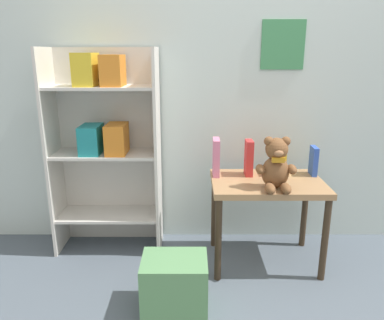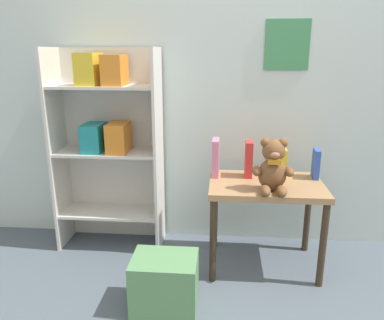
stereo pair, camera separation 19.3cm
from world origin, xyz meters
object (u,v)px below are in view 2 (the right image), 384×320
at_px(book_standing_yellow, 282,163).
at_px(bookshelf_side, 109,136).
at_px(book_standing_blue, 316,164).
at_px(storage_bin, 165,283).
at_px(book_standing_pink, 216,158).
at_px(teddy_bear, 273,167).
at_px(display_table, 266,195).
at_px(book_standing_red, 249,159).

bearing_deg(book_standing_yellow, bookshelf_side, 175.40).
distance_m(bookshelf_side, book_standing_blue, 1.33).
height_order(book_standing_yellow, storage_bin, book_standing_yellow).
bearing_deg(bookshelf_side, book_standing_pink, -8.99).
xyz_separation_m(teddy_bear, book_standing_pink, (-0.32, 0.24, -0.02)).
relative_size(teddy_bear, book_standing_blue, 1.66).
xyz_separation_m(teddy_bear, book_standing_blue, (0.29, 0.25, -0.05)).
xyz_separation_m(bookshelf_side, display_table, (1.01, -0.22, -0.30)).
height_order(bookshelf_side, teddy_bear, bookshelf_side).
xyz_separation_m(book_standing_pink, book_standing_yellow, (0.41, 0.01, -0.03)).
distance_m(teddy_bear, book_standing_pink, 0.40).
bearing_deg(bookshelf_side, book_standing_blue, -4.68).
height_order(display_table, book_standing_red, book_standing_red).
xyz_separation_m(book_standing_red, book_standing_blue, (0.41, 0.01, -0.02)).
bearing_deg(storage_bin, book_standing_blue, 34.09).
height_order(teddy_bear, storage_bin, teddy_bear).
distance_m(teddy_bear, storage_bin, 0.85).
height_order(teddy_bear, book_standing_yellow, teddy_bear).
bearing_deg(book_standing_pink, display_table, -18.99).
bearing_deg(teddy_bear, book_standing_red, 115.96).
bearing_deg(book_standing_red, display_table, -47.05).
relative_size(teddy_bear, storage_bin, 0.89).
bearing_deg(bookshelf_side, book_standing_yellow, -5.09).
distance_m(book_standing_pink, book_standing_red, 0.20).
height_order(book_standing_yellow, book_standing_blue, same).
relative_size(display_table, storage_bin, 2.01).
bearing_deg(teddy_bear, book_standing_blue, 40.26).
xyz_separation_m(bookshelf_side, book_standing_red, (0.91, -0.11, -0.11)).
bearing_deg(teddy_bear, bookshelf_side, 160.97).
height_order(display_table, book_standing_blue, book_standing_blue).
height_order(bookshelf_side, book_standing_yellow, bookshelf_side).
xyz_separation_m(book_standing_yellow, book_standing_blue, (0.20, -0.01, -0.00)).
bearing_deg(bookshelf_side, storage_bin, -55.68).
bearing_deg(book_standing_yellow, teddy_bear, -108.35).
relative_size(book_standing_pink, book_standing_blue, 1.29).
height_order(display_table, book_standing_pink, book_standing_pink).
bearing_deg(book_standing_blue, book_standing_red, -176.28).
relative_size(display_table, book_standing_pink, 2.90).
relative_size(book_standing_red, storage_bin, 0.67).
height_order(teddy_bear, book_standing_pink, teddy_bear).
relative_size(book_standing_yellow, book_standing_blue, 1.00).
distance_m(book_standing_yellow, storage_bin, 1.00).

